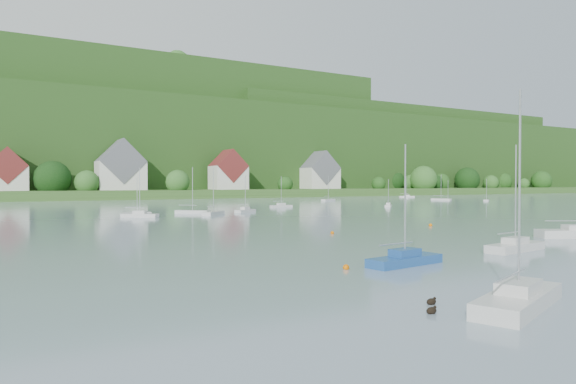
{
  "coord_description": "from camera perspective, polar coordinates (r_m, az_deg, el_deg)",
  "views": [
    {
      "loc": [
        -32.77,
        1.75,
        5.47
      ],
      "look_at": [
        8.71,
        75.0,
        4.0
      ],
      "focal_mm": 32.06,
      "sensor_mm": 36.0,
      "label": 1
    }
  ],
  "objects": [
    {
      "name": "near_sailboat_0",
      "position": [
        24.96,
        24.21,
        -10.62
      ],
      "size": [
        7.31,
        4.4,
        9.54
      ],
      "rotation": [
        0.0,
        0.0,
        0.37
      ],
      "color": "silver",
      "rests_on": "ground"
    },
    {
      "name": "near_sailboat_1",
      "position": [
        35.34,
        12.84,
        -7.21
      ],
      "size": [
        6.14,
        2.53,
        8.05
      ],
      "rotation": [
        0.0,
        0.0,
        0.15
      ],
      "color": "#1E4B8D",
      "rests_on": "ground"
    },
    {
      "name": "forested_ridge",
      "position": [
        269.43,
        -22.47,
        4.63
      ],
      "size": [
        620.0,
        181.22,
        69.89
      ],
      "color": "#163E13",
      "rests_on": "ground"
    },
    {
      "name": "near_sailboat_3",
      "position": [
        45.32,
        23.89,
        -5.44
      ],
      "size": [
        6.53,
        2.75,
        8.55
      ],
      "rotation": [
        0.0,
        0.0,
        0.16
      ],
      "color": "silver",
      "rests_on": "ground"
    },
    {
      "name": "village_building_4",
      "position": [
        224.78,
        3.59,
        2.05
      ],
      "size": [
        15.0,
        10.4,
        16.5
      ],
      "color": "silver",
      "rests_on": "far_shore_strip"
    },
    {
      "name": "mooring_buoy_0",
      "position": [
        33.13,
        6.45,
        -8.51
      ],
      "size": [
        0.41,
        0.41,
        0.41
      ],
      "primitive_type": "sphere",
      "color": "#E06501",
      "rests_on": "ground"
    },
    {
      "name": "village_building_2",
      "position": [
        190.1,
        -18.07,
        2.4
      ],
      "size": [
        16.0,
        11.44,
        18.0
      ],
      "color": "silver",
      "rests_on": "far_shore_strip"
    },
    {
      "name": "duck_pair",
      "position": [
        23.7,
        15.63,
        -12.08
      ],
      "size": [
        1.72,
        1.52,
        0.36
      ],
      "color": "black",
      "rests_on": "ground"
    },
    {
      "name": "village_building_3",
      "position": [
        200.03,
        -6.64,
        2.13
      ],
      "size": [
        13.0,
        10.4,
        15.5
      ],
      "color": "silver",
      "rests_on": "far_shore_strip"
    },
    {
      "name": "far_shore_strip",
      "position": [
        200.98,
        -20.13,
        -0.19
      ],
      "size": [
        600.0,
        60.0,
        3.0
      ],
      "primitive_type": "cube",
      "color": "#315520",
      "rests_on": "ground"
    },
    {
      "name": "mooring_buoy_2",
      "position": [
        67.75,
        15.52,
        -3.67
      ],
      "size": [
        0.45,
        0.45,
        0.45
      ],
      "primitive_type": "sphere",
      "color": "#E06501",
      "rests_on": "ground"
    },
    {
      "name": "mooring_buoy_3",
      "position": [
        55.66,
        4.93,
        -4.64
      ],
      "size": [
        0.38,
        0.38,
        0.38
      ],
      "primitive_type": "sphere",
      "color": "#E06501",
      "rests_on": "ground"
    },
    {
      "name": "village_building_1",
      "position": [
        187.3,
        -28.69,
        1.88
      ],
      "size": [
        12.0,
        9.36,
        14.0
      ],
      "color": "silver",
      "rests_on": "far_shore_strip"
    },
    {
      "name": "far_sailboat_cluster",
      "position": [
        114.3,
        -11.63,
        -1.57
      ],
      "size": [
        199.61,
        69.25,
        8.71
      ],
      "color": "silver",
      "rests_on": "ground"
    }
  ]
}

